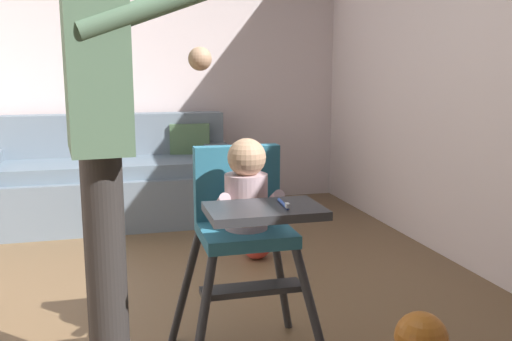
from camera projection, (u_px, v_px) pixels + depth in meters
name	position (u px, v px, depth m)	size (l,w,h in m)	color
wall_far	(114.00, 53.00, 4.80)	(4.93, 0.06, 2.75)	silver
wall_right	(509.00, 42.00, 2.99)	(0.06, 6.04, 2.75)	silver
couch	(110.00, 181.00, 4.47)	(2.01, 0.86, 0.86)	slate
high_chair	(245.00, 212.00, 2.16)	(0.61, 0.73, 0.97)	#323338
adult_standing	(100.00, 136.00, 1.92)	(0.55, 0.50, 1.74)	#2F2B29
toy_ball	(421.00, 338.00, 2.28)	(0.22, 0.22, 0.22)	orange
toy_ball_second	(257.00, 244.00, 3.56)	(0.20, 0.20, 0.20)	#D13D33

